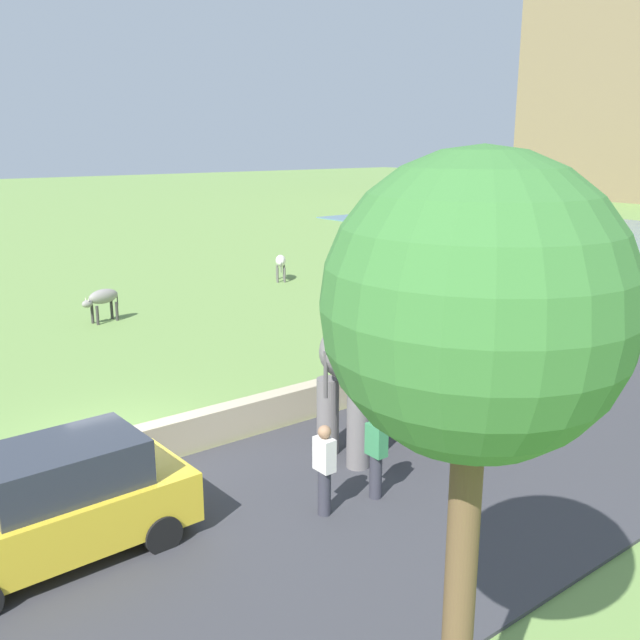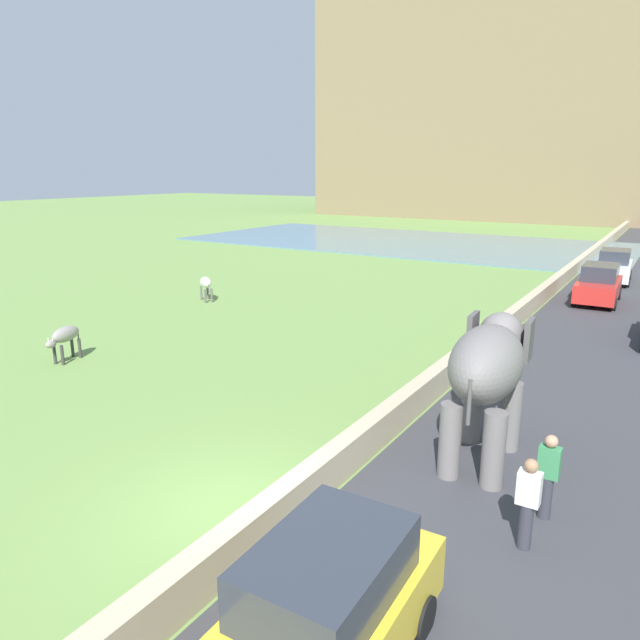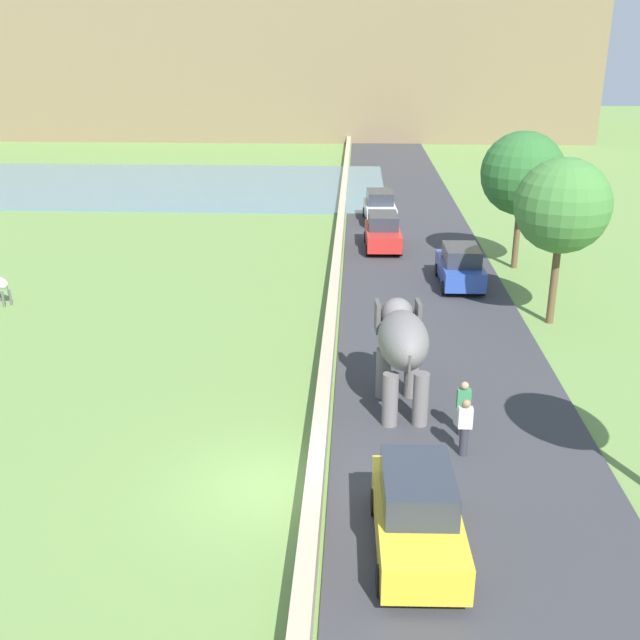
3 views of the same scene
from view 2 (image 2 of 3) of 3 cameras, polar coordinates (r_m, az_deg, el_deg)
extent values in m
plane|color=#6B8E47|center=(11.24, -9.22, -17.79)|extent=(220.00, 220.00, 0.00)
cube|color=#38383D|center=(27.70, 28.35, 0.39)|extent=(7.00, 120.00, 0.06)
cube|color=tan|center=(26.17, 19.82, 1.32)|extent=(0.40, 110.00, 0.75)
cube|color=slate|center=(50.55, 8.12, 7.68)|extent=(36.00, 18.00, 0.08)
cube|color=#7F6B4C|center=(84.84, 24.94, 18.64)|extent=(64.00, 28.00, 27.77)
ellipsoid|color=slate|center=(12.07, 16.11, -4.11)|extent=(1.60, 2.80, 1.50)
cylinder|color=slate|center=(13.46, 14.71, -8.60)|extent=(0.44, 0.44, 1.60)
cylinder|color=slate|center=(13.32, 18.26, -9.11)|extent=(0.44, 0.44, 1.60)
cylinder|color=slate|center=(11.90, 12.70, -11.65)|extent=(0.44, 0.44, 1.60)
cylinder|color=slate|center=(11.74, 16.74, -12.30)|extent=(0.44, 0.44, 1.60)
ellipsoid|color=slate|center=(13.35, 17.45, -1.58)|extent=(1.07, 0.97, 1.10)
cube|color=#504C4C|center=(13.32, 14.82, -1.25)|extent=(0.17, 0.71, 0.90)
cube|color=#504C4C|center=(13.13, 19.92, -1.88)|extent=(0.17, 0.71, 0.90)
cylinder|color=slate|center=(14.06, 17.54, -4.58)|extent=(0.28, 0.28, 1.50)
cone|color=silver|center=(13.89, 16.74, -2.78)|extent=(0.16, 0.57, 0.17)
cone|color=silver|center=(13.82, 18.52, -3.01)|extent=(0.16, 0.57, 0.17)
cylinder|color=#504C4C|center=(10.97, 14.52, -7.85)|extent=(0.08, 0.08, 0.90)
cylinder|color=#33333D|center=(11.26, 21.35, -16.10)|extent=(0.22, 0.22, 0.85)
cube|color=#388451|center=(10.93, 21.69, -12.91)|extent=(0.36, 0.22, 0.56)
sphere|color=tan|center=(10.76, 21.89, -11.06)|extent=(0.22, 0.22, 0.22)
cylinder|color=#33333D|center=(10.39, 19.59, -18.72)|extent=(0.22, 0.22, 0.85)
cube|color=silver|center=(10.03, 19.94, -15.33)|extent=(0.36, 0.22, 0.56)
sphere|color=#997051|center=(9.85, 20.14, -13.36)|extent=(0.22, 0.22, 0.22)
cube|color=red|center=(29.48, 25.75, 2.79)|extent=(1.81, 4.04, 0.80)
cube|color=#2D333D|center=(29.56, 25.95, 4.28)|extent=(1.50, 2.24, 0.70)
cylinder|color=black|center=(28.23, 27.03, 1.35)|extent=(0.20, 0.60, 0.60)
cylinder|color=black|center=(28.36, 23.79, 1.76)|extent=(0.20, 0.60, 0.60)
cylinder|color=black|center=(30.78, 27.39, 2.28)|extent=(0.20, 0.60, 0.60)
cylinder|color=black|center=(30.90, 24.42, 2.66)|extent=(0.20, 0.60, 0.60)
cube|color=gold|center=(7.72, -0.12, -28.61)|extent=(1.80, 4.04, 0.80)
cube|color=#2D333D|center=(7.37, 0.75, -23.43)|extent=(1.50, 2.24, 0.70)
cylinder|color=black|center=(8.62, 10.07, -26.95)|extent=(0.20, 0.60, 0.60)
cylinder|color=black|center=(9.14, -0.31, -23.87)|extent=(0.20, 0.60, 0.60)
cube|color=white|center=(35.43, 26.96, 4.41)|extent=(1.89, 4.08, 0.80)
cube|color=#2D333D|center=(35.52, 27.11, 5.65)|extent=(1.55, 2.27, 0.70)
cylinder|color=black|center=(34.19, 28.11, 3.28)|extent=(0.21, 0.61, 0.60)
cylinder|color=black|center=(34.25, 25.42, 3.60)|extent=(0.21, 0.61, 0.60)
cylinder|color=black|center=(36.75, 28.25, 3.94)|extent=(0.21, 0.61, 0.60)
cylinder|color=black|center=(36.81, 25.74, 4.24)|extent=(0.21, 0.61, 0.60)
ellipsoid|color=silver|center=(27.59, -11.21, 3.67)|extent=(1.16, 0.97, 0.50)
cylinder|color=#595753|center=(28.03, -11.64, 2.62)|extent=(0.10, 0.10, 0.65)
cylinder|color=#595753|center=(28.10, -11.03, 2.68)|extent=(0.10, 0.10, 0.65)
cylinder|color=#595753|center=(27.30, -11.27, 2.32)|extent=(0.10, 0.10, 0.65)
cylinder|color=#595753|center=(27.37, -10.64, 2.39)|extent=(0.10, 0.10, 0.65)
ellipsoid|color=silver|center=(28.22, -11.50, 3.59)|extent=(0.47, 0.42, 0.26)
cone|color=beige|center=(28.17, -11.70, 3.91)|extent=(0.04, 0.04, 0.12)
cone|color=beige|center=(28.21, -11.34, 3.95)|extent=(0.04, 0.04, 0.12)
cylinder|color=#595753|center=(27.11, -10.91, 3.07)|extent=(0.04, 0.04, 0.45)
ellipsoid|color=gray|center=(20.20, -23.83, -1.28)|extent=(0.67, 1.17, 0.50)
cylinder|color=#373533|center=(19.98, -24.08, -3.19)|extent=(0.10, 0.10, 0.65)
cylinder|color=#373533|center=(20.19, -24.72, -3.08)|extent=(0.10, 0.10, 0.65)
cylinder|color=#373533|center=(20.52, -22.62, -2.60)|extent=(0.10, 0.10, 0.65)
cylinder|color=#373533|center=(20.72, -23.25, -2.50)|extent=(0.10, 0.10, 0.65)
ellipsoid|color=gray|center=(19.81, -25.02, -2.16)|extent=(0.32, 0.44, 0.26)
cone|color=beige|center=(19.70, -24.89, -1.71)|extent=(0.04, 0.04, 0.12)
cone|color=beige|center=(19.82, -25.26, -1.66)|extent=(0.04, 0.04, 0.12)
cylinder|color=#373533|center=(20.63, -22.76, -1.44)|extent=(0.04, 0.04, 0.45)
camera|label=1|loc=(7.06, 104.27, -3.01)|focal=39.59mm
camera|label=3|loc=(10.34, -124.77, 15.69)|focal=42.19mm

